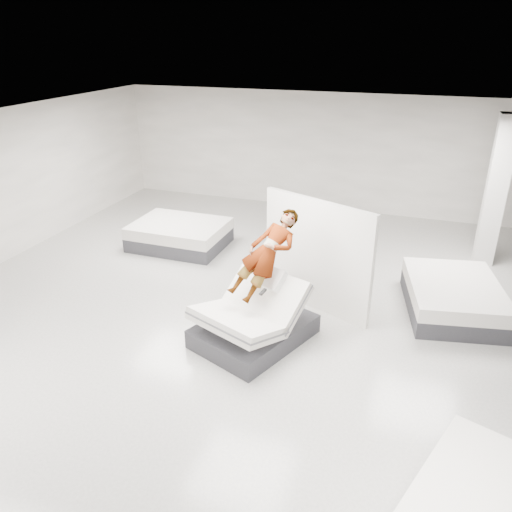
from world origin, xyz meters
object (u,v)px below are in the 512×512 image
hero_bed (253,321)px  divider_panel (316,256)px  person (267,269)px  column (496,192)px  flat_bed_right_far (453,297)px  remote (263,292)px  flat_bed_left_far (180,235)px

hero_bed → divider_panel: size_ratio=0.97×
person → column: bearing=71.3°
person → flat_bed_right_far: size_ratio=0.71×
person → column: (3.64, 4.25, 0.42)m
column → person: bearing=-130.6°
remote → flat_bed_right_far: bearing=58.7°
divider_panel → hero_bed: bearing=-92.5°
hero_bed → flat_bed_left_far: hero_bed is taller
flat_bed_left_far → column: size_ratio=0.66×
hero_bed → flat_bed_left_far: size_ratio=1.04×
person → hero_bed: bearing=-90.0°
remote → hero_bed: bearing=173.1°
flat_bed_left_far → column: bearing=11.7°
remote → divider_panel: bearing=93.9°
hero_bed → person: size_ratio=1.33×
divider_panel → flat_bed_left_far: divider_panel is taller
hero_bed → flat_bed_right_far: hero_bed is taller
divider_panel → remote: bearing=-84.6°
hero_bed → column: bearing=50.4°
person → flat_bed_left_far: size_ratio=0.78×
person → divider_panel: 1.26m
person → column: size_ratio=0.52×
person → remote: 0.46m
remote → flat_bed_left_far: (-3.15, 3.27, -0.70)m
hero_bed → remote: 0.67m
hero_bed → column: (3.76, 4.55, 1.24)m
hero_bed → remote: (0.19, -0.11, 0.63)m
hero_bed → person: bearing=68.1°
remote → flat_bed_right_far: (2.90, 2.16, -0.71)m
person → flat_bed_right_far: bearing=52.5°
flat_bed_right_far → column: (0.67, 2.49, 1.32)m
remote → column: bearing=74.5°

